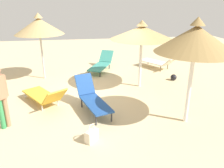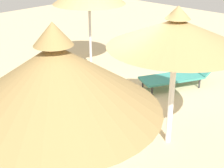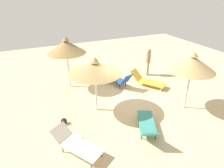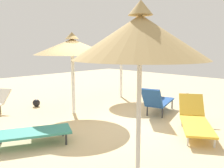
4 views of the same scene
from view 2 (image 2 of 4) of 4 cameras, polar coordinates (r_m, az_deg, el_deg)
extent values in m
cube|color=beige|center=(7.27, -0.08, -6.47)|extent=(24.00, 24.00, 0.10)
cylinder|color=#B2B2B7|center=(9.68, -3.80, 8.95)|extent=(0.07, 0.07, 2.28)
cone|color=#997A47|center=(3.23, -9.62, 0.96)|extent=(2.10, 2.10, 0.69)
cone|color=#997A47|center=(3.08, -10.19, 8.57)|extent=(0.38, 0.38, 0.22)
cylinder|color=white|center=(6.09, 10.30, -0.94)|extent=(0.10, 0.10, 2.21)
cone|color=tan|center=(5.74, 11.07, 8.65)|extent=(2.39, 2.39, 0.50)
cone|color=tan|center=(5.66, 11.35, 12.05)|extent=(0.43, 0.43, 0.22)
cube|color=#1E478C|center=(6.48, -16.15, -7.52)|extent=(1.59, 0.98, 0.05)
cylinder|color=#2D2D33|center=(6.08, -18.22, -12.25)|extent=(0.04, 0.04, 0.32)
cylinder|color=#2D2D33|center=(6.83, -10.95, -7.06)|extent=(0.04, 0.04, 0.32)
cylinder|color=#2D2D33|center=(7.11, -14.07, -6.05)|extent=(0.04, 0.04, 0.32)
cube|color=#1E478C|center=(6.95, -11.28, -1.81)|extent=(0.59, 0.68, 0.61)
cube|color=gold|center=(8.44, -15.51, -0.58)|extent=(1.66, 1.41, 0.05)
cylinder|color=silver|center=(9.15, -15.27, 0.43)|extent=(0.04, 0.04, 0.23)
cylinder|color=silver|center=(8.93, -12.05, 0.18)|extent=(0.04, 0.04, 0.23)
cylinder|color=silver|center=(7.86, -15.56, -3.60)|extent=(0.04, 0.04, 0.23)
cube|color=teal|center=(8.77, 10.24, 1.06)|extent=(1.76, 1.31, 0.05)
cylinder|color=#2D2D33|center=(8.30, 6.93, -1.21)|extent=(0.04, 0.04, 0.25)
cylinder|color=#2D2D33|center=(8.75, 5.35, 0.21)|extent=(0.04, 0.04, 0.25)
cylinder|color=#2D2D33|center=(8.97, 14.86, 0.10)|extent=(0.04, 0.04, 0.25)
cylinder|color=#2D2D33|center=(9.38, 13.04, 1.36)|extent=(0.04, 0.04, 0.25)
cube|color=teal|center=(9.23, 16.14, 3.47)|extent=(0.76, 0.81, 0.53)
camera|label=1|loc=(6.53, -79.58, 1.86)|focal=36.03mm
camera|label=3|loc=(12.42, 47.45, 25.13)|focal=32.00mm
camera|label=4|loc=(12.94, -1.18, 17.31)|focal=37.25mm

